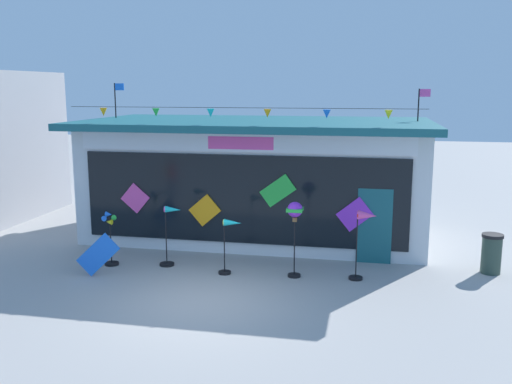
% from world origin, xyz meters
% --- Properties ---
extents(ground_plane, '(80.00, 80.00, 0.00)m').
position_xyz_m(ground_plane, '(0.00, 0.00, 0.00)').
color(ground_plane, '#9E9B99').
extents(kite_shop_building, '(10.39, 5.67, 4.73)m').
position_xyz_m(kite_shop_building, '(0.04, 5.93, 1.83)').
color(kite_shop_building, silver).
rests_on(kite_shop_building, ground_plane).
extents(wind_spinner_far_left, '(0.37, 0.37, 1.44)m').
position_xyz_m(wind_spinner_far_left, '(-3.10, 1.96, 0.79)').
color(wind_spinner_far_left, black).
rests_on(wind_spinner_far_left, ground_plane).
extents(wind_spinner_left, '(0.62, 0.38, 1.59)m').
position_xyz_m(wind_spinner_left, '(-1.55, 2.22, 0.90)').
color(wind_spinner_left, black).
rests_on(wind_spinner_left, ground_plane).
extents(wind_spinner_center_left, '(0.59, 0.32, 1.41)m').
position_xyz_m(wind_spinner_center_left, '(0.12, 1.87, 0.91)').
color(wind_spinner_center_left, black).
rests_on(wind_spinner_center_left, ground_plane).
extents(wind_spinner_center_right, '(0.38, 0.38, 1.88)m').
position_xyz_m(wind_spinner_center_right, '(1.73, 2.00, 1.53)').
color(wind_spinner_center_right, black).
rests_on(wind_spinner_center_right, ground_plane).
extents(wind_spinner_right, '(0.64, 0.34, 1.72)m').
position_xyz_m(wind_spinner_right, '(3.38, 2.11, 1.24)').
color(wind_spinner_right, black).
rests_on(wind_spinner_right, ground_plane).
extents(trash_bin, '(0.52, 0.52, 1.01)m').
position_xyz_m(trash_bin, '(6.52, 3.26, 0.51)').
color(trash_bin, '#2D4238').
rests_on(trash_bin, ground_plane).
extents(display_kite_on_ground, '(1.06, 0.29, 1.06)m').
position_xyz_m(display_kite_on_ground, '(-3.03, 1.14, 0.53)').
color(display_kite_on_ground, blue).
rests_on(display_kite_on_ground, ground_plane).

